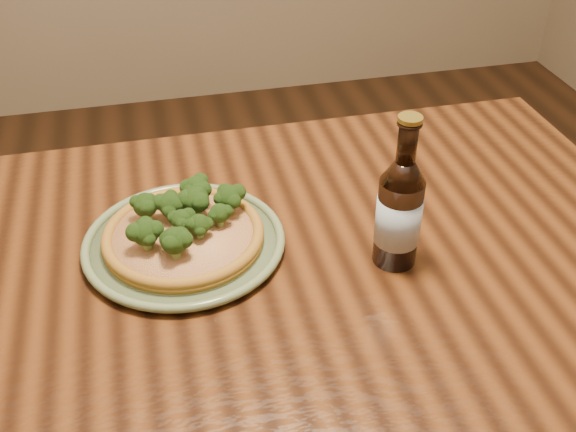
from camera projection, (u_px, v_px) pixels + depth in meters
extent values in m
cube|color=#4C2710|center=(164.00, 306.00, 0.96)|extent=(1.60, 0.90, 0.04)
cylinder|color=#4C2710|center=(474.00, 263.00, 1.61)|extent=(0.07, 0.07, 0.71)
cylinder|color=#677852|center=(185.00, 244.00, 1.03)|extent=(0.28, 0.28, 0.01)
torus|color=#677852|center=(184.00, 241.00, 1.02)|extent=(0.31, 0.31, 0.01)
torus|color=#677852|center=(184.00, 241.00, 1.02)|extent=(0.24, 0.24, 0.01)
cylinder|color=#A06E24|center=(184.00, 238.00, 1.02)|extent=(0.24, 0.24, 0.01)
torus|color=#A06E24|center=(183.00, 234.00, 1.02)|extent=(0.24, 0.24, 0.02)
cylinder|color=#D6BD83|center=(183.00, 234.00, 1.02)|extent=(0.21, 0.21, 0.01)
sphere|color=#2E5219|center=(196.00, 189.00, 1.06)|extent=(0.06, 0.06, 0.04)
sphere|color=#2E5219|center=(174.00, 241.00, 0.95)|extent=(0.06, 0.06, 0.04)
sphere|color=#2E5219|center=(182.00, 220.00, 1.00)|extent=(0.03, 0.03, 0.03)
sphere|color=#2E5219|center=(145.00, 232.00, 0.97)|extent=(0.04, 0.04, 0.04)
sphere|color=#2E5219|center=(196.00, 200.00, 1.03)|extent=(0.04, 0.04, 0.04)
sphere|color=#2E5219|center=(220.00, 213.00, 1.01)|extent=(0.04, 0.04, 0.03)
sphere|color=#2E5219|center=(170.00, 204.00, 1.03)|extent=(0.05, 0.05, 0.04)
sphere|color=#2E5219|center=(145.00, 205.00, 1.02)|extent=(0.05, 0.05, 0.04)
sphere|color=#2E5219|center=(229.00, 197.00, 1.04)|extent=(0.05, 0.05, 0.04)
sphere|color=#2E5219|center=(199.00, 224.00, 0.99)|extent=(0.03, 0.03, 0.03)
cylinder|color=black|center=(398.00, 222.00, 0.97)|extent=(0.06, 0.06, 0.14)
cone|color=black|center=(404.00, 172.00, 0.92)|extent=(0.06, 0.06, 0.03)
cylinder|color=black|center=(408.00, 142.00, 0.89)|extent=(0.03, 0.03, 0.06)
torus|color=black|center=(410.00, 124.00, 0.87)|extent=(0.03, 0.03, 0.01)
cylinder|color=#A58C33|center=(410.00, 119.00, 0.87)|extent=(0.03, 0.03, 0.01)
cylinder|color=silver|center=(398.00, 219.00, 0.96)|extent=(0.07, 0.07, 0.07)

